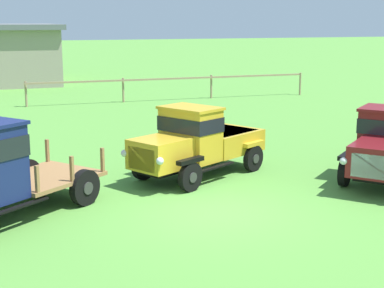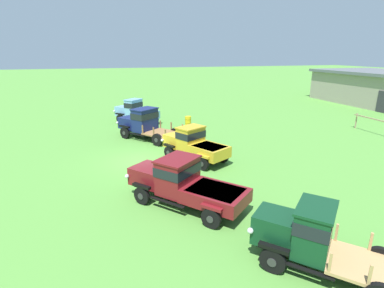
# 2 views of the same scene
# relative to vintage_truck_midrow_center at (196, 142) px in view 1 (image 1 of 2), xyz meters

# --- Properties ---
(ground_plane) EXTENTS (240.00, 240.00, 0.00)m
(ground_plane) POSITION_rel_vintage_truck_midrow_center_xyz_m (-0.73, -3.24, -1.05)
(ground_plane) COLOR #518E38
(paddock_fence) EXTENTS (16.41, 0.54, 1.37)m
(paddock_fence) POSITION_rel_vintage_truck_midrow_center_xyz_m (4.33, 16.12, -0.02)
(paddock_fence) COLOR #997F60
(paddock_fence) RESTS_ON ground
(vintage_truck_midrow_center) EXTENTS (4.81, 3.65, 2.11)m
(vintage_truck_midrow_center) POSITION_rel_vintage_truck_midrow_center_xyz_m (0.00, 0.00, 0.00)
(vintage_truck_midrow_center) COLOR black
(vintage_truck_midrow_center) RESTS_ON ground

